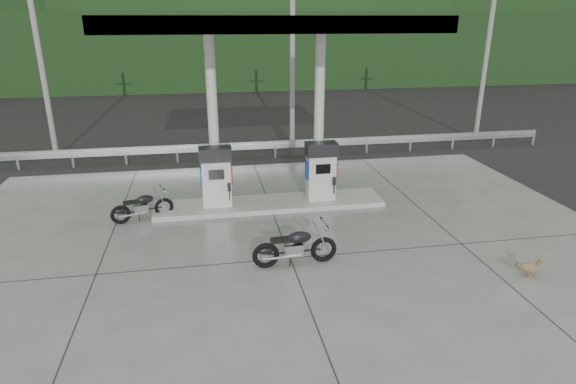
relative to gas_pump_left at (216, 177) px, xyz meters
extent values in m
plane|color=black|center=(1.60, -2.50, -1.07)|extent=(160.00, 160.00, 0.00)
cube|color=slate|center=(1.60, -2.50, -1.06)|extent=(18.00, 14.00, 0.02)
cube|color=#A29F96|center=(1.60, 0.00, -0.98)|extent=(7.00, 1.40, 0.15)
cylinder|color=silver|center=(0.00, 0.40, 1.60)|extent=(0.30, 0.30, 5.00)
cylinder|color=silver|center=(3.20, 0.40, 1.60)|extent=(0.30, 0.30, 5.00)
cube|color=silver|center=(1.60, 0.00, 4.30)|extent=(8.50, 5.00, 0.40)
cube|color=black|center=(1.60, 9.00, -1.07)|extent=(60.00, 7.00, 0.01)
cylinder|color=gray|center=(-6.40, 7.00, 2.93)|extent=(0.22, 0.22, 8.00)
cylinder|color=gray|center=(3.60, 7.00, 2.93)|extent=(0.22, 0.22, 8.00)
cylinder|color=gray|center=(12.60, 7.00, 2.93)|extent=(0.22, 0.22, 8.00)
cube|color=black|center=(1.60, 27.50, 1.93)|extent=(80.00, 6.00, 6.00)
camera|label=1|loc=(-0.28, -13.75, 4.45)|focal=30.00mm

